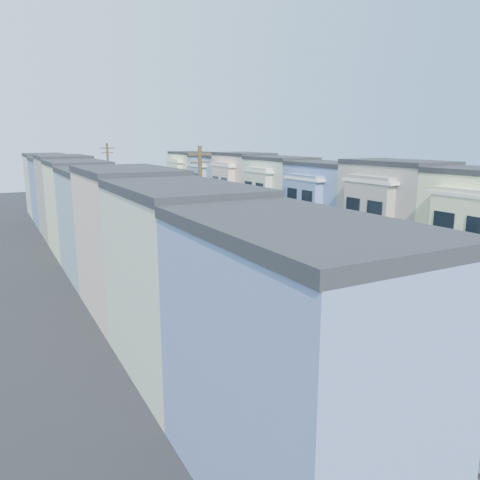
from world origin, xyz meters
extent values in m
plane|color=black|center=(0.00, 0.00, 0.00)|extent=(160.00, 160.00, 0.00)
cube|color=black|center=(0.00, 15.00, 0.01)|extent=(12.00, 70.00, 0.02)
cube|color=gray|center=(-6.05, 15.00, 0.07)|extent=(0.30, 70.00, 0.15)
cube|color=gray|center=(6.05, 15.00, 0.07)|extent=(0.30, 70.00, 0.15)
cube|color=gray|center=(-7.35, 15.00, 0.07)|extent=(2.60, 70.00, 0.15)
cube|color=gray|center=(7.35, 15.00, 0.07)|extent=(2.60, 70.00, 0.15)
cube|color=gold|center=(0.00, 15.00, 0.00)|extent=(0.12, 70.00, 0.01)
cube|color=#6A80B7|center=(-11.15, 15.00, 0.00)|extent=(5.00, 70.00, 8.50)
cube|color=#6A80B7|center=(11.15, 15.00, 0.00)|extent=(5.00, 70.00, 8.50)
cylinder|color=black|center=(-6.60, -14.66, 1.67)|extent=(0.44, 0.44, 3.34)
sphere|color=#22480E|center=(-6.30, -14.66, 4.98)|extent=(4.70, 4.70, 4.70)
cylinder|color=black|center=(-6.60, -2.85, 2.01)|extent=(0.44, 0.44, 4.01)
sphere|color=#22480E|center=(-6.30, -2.85, 5.66)|extent=(4.70, 4.70, 4.70)
cylinder|color=black|center=(-6.60, 6.48, 1.66)|extent=(0.44, 0.44, 3.32)
sphere|color=#22480E|center=(-6.30, 6.48, 4.96)|extent=(4.70, 4.70, 4.70)
cylinder|color=black|center=(-6.60, 18.92, 1.75)|extent=(0.44, 0.44, 3.49)
sphere|color=#22480E|center=(-6.30, 18.92, 5.14)|extent=(4.70, 4.70, 4.70)
cylinder|color=black|center=(-6.60, 32.10, 1.79)|extent=(0.44, 0.44, 3.57)
sphere|color=#22480E|center=(-6.30, 32.10, 5.19)|extent=(4.63, 4.63, 4.63)
cylinder|color=black|center=(6.60, 31.10, 1.41)|extent=(0.44, 0.44, 2.81)
sphere|color=#22480E|center=(6.90, 31.10, 3.77)|extent=(2.74, 2.74, 2.74)
cylinder|color=#42301E|center=(-6.30, 2.00, 5.00)|extent=(0.26, 0.26, 10.00)
cube|color=#42301E|center=(-6.30, 2.00, 9.60)|extent=(1.60, 0.12, 0.12)
cylinder|color=#42301E|center=(-6.30, 28.00, 5.00)|extent=(0.26, 0.26, 10.00)
cube|color=#42301E|center=(-6.30, 28.00, 9.60)|extent=(1.60, 0.12, 0.12)
cube|color=white|center=(1.49, 5.90, 1.96)|extent=(2.53, 4.53, 2.48)
cube|color=white|center=(1.49, 9.22, 1.87)|extent=(2.53, 2.11, 2.28)
cube|color=black|center=(1.49, 6.85, 0.60)|extent=(2.33, 6.51, 0.25)
cube|color=#2D0A51|center=(1.13, 3.64, 2.26)|extent=(0.95, 0.04, 0.46)
cube|color=#198C1E|center=(1.97, 3.64, 2.26)|extent=(0.74, 0.04, 0.46)
cylinder|color=black|center=(0.36, 4.66, 0.47)|extent=(0.30, 0.95, 0.95)
cylinder|color=black|center=(2.63, 4.66, 0.47)|extent=(0.30, 0.95, 0.95)
cylinder|color=black|center=(0.36, 8.91, 0.47)|extent=(0.30, 0.95, 0.95)
cylinder|color=black|center=(2.63, 8.91, 0.47)|extent=(0.30, 0.95, 0.95)
imported|color=black|center=(2.01, 12.97, 0.66)|extent=(1.96, 4.23, 1.33)
imported|color=black|center=(-4.90, -15.79, 0.75)|extent=(2.55, 5.16, 1.50)
imported|color=black|center=(-4.90, -7.69, 0.72)|extent=(2.86, 5.35, 1.43)
imported|color=#B9B9B9|center=(-4.90, 1.45, 0.76)|extent=(2.60, 5.23, 1.51)
imported|color=#390711|center=(-4.90, 12.81, 0.65)|extent=(1.70, 4.05, 1.30)
imported|color=#595E61|center=(4.90, -6.34, 0.75)|extent=(1.67, 4.53, 1.50)
imported|color=silver|center=(4.90, -1.48, 0.74)|extent=(2.91, 5.54, 1.49)
imported|color=black|center=(4.90, 18.90, 0.73)|extent=(2.49, 5.28, 1.46)
imported|color=black|center=(4.90, 29.52, 0.68)|extent=(1.83, 4.23, 1.37)
cylinder|color=black|center=(5.29, -9.44, 0.30)|extent=(0.11, 0.60, 0.60)
cube|color=black|center=(5.29, -10.10, 0.47)|extent=(0.21, 1.03, 0.17)
cube|color=#B2B2B2|center=(5.29, -9.86, 0.65)|extent=(0.26, 0.41, 0.21)
camera|label=1|loc=(-18.44, -25.98, 10.52)|focal=35.00mm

